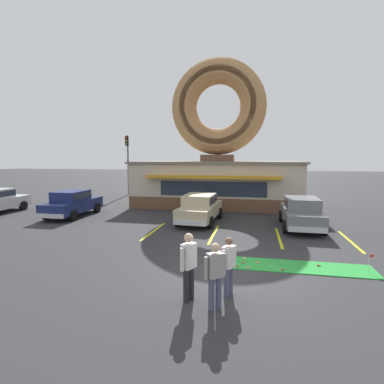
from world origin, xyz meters
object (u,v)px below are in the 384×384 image
Objects in this scene: trash_bin at (309,208)px; car_champagne at (200,207)px; car_navy at (72,202)px; traffic_light_pole at (128,157)px; pedestrian_leather_jacket_man at (215,273)px; car_grey at (301,211)px; pedestrian_hooded_kid at (229,264)px; golf_ball at (270,266)px; pedestrian_blue_sweater_man at (189,263)px; putting_flag_pin at (370,258)px.

car_champagne is at bearing -152.29° from trash_bin.
traffic_light_pole is (-1.00, 10.84, 2.84)m from car_navy.
pedestrian_leather_jacket_man is at bearing -43.78° from car_navy.
car_grey is 8.97m from pedestrian_hooded_kid.
golf_ball is 0.04× the size of trash_bin.
golf_ball is at bearing -106.80° from car_grey.
pedestrian_hooded_kid is at bearing 71.87° from pedestrian_leather_jacket_man.
car_grey reaches higher than pedestrian_hooded_kid.
car_champagne is 2.97× the size of pedestrian_hooded_kid.
pedestrian_leather_jacket_man reaches higher than car_navy.
pedestrian_hooded_kid is (-3.05, -8.43, -0.01)m from car_grey.
golf_ball is 0.01× the size of car_grey.
car_champagne is at bearing -1.55° from car_navy.
golf_ball is at bearing -29.87° from car_navy.
pedestrian_blue_sweater_man is (-4.02, -8.93, 0.11)m from car_grey.
putting_flag_pin is 6.02m from car_grey.
car_navy is at bearing 177.77° from car_grey.
car_navy is at bearing 150.13° from golf_ball.
pedestrian_leather_jacket_man is (-3.31, -9.22, 0.03)m from car_grey.
pedestrian_blue_sweater_man is 1.12× the size of pedestrian_hooded_kid.
pedestrian_hooded_kid is (2.31, -8.74, -0.01)m from car_champagne.
car_grey is 9.79m from pedestrian_leather_jacket_man.
traffic_light_pole reaches higher than car_grey.
car_champagne is 9.74m from pedestrian_leather_jacket_man.
traffic_light_pole is at bearing 119.97° from pedestrian_hooded_kid.
traffic_light_pole is (-10.45, 20.29, 2.73)m from pedestrian_blue_sweater_man.
trash_bin is at bearing 73.80° from golf_ball.
car_navy is 11.25m from traffic_light_pole.
golf_ball is 0.01× the size of car_navy.
putting_flag_pin is 9.52m from trash_bin.
trash_bin is 17.58m from traffic_light_pole.
car_navy is 2.82× the size of pedestrian_leather_jacket_man.
trash_bin is at bearing 27.71° from car_champagne.
pedestrian_leather_jacket_man is 1.67× the size of trash_bin.
golf_ball is 7.39m from car_champagne.
putting_flag_pin is 5.01m from pedestrian_hooded_kid.
car_navy is at bearing 178.45° from car_champagne.
pedestrian_leather_jacket_man reaches higher than trash_bin.
pedestrian_leather_jacket_man is (10.16, -9.74, 0.03)m from car_navy.
pedestrian_blue_sweater_man reaches higher than car_champagne.
pedestrian_blue_sweater_man is at bearing -149.83° from putting_flag_pin.
pedestrian_blue_sweater_man is (9.46, -9.45, 0.11)m from car_navy.
traffic_light_pole reaches higher than pedestrian_blue_sweater_man.
car_champagne is 9.04m from pedestrian_hooded_kid.
car_navy is at bearing 156.47° from putting_flag_pin.
car_champagne is 7.18m from trash_bin.
traffic_light_pole reaches higher than pedestrian_leather_jacket_man.
car_champagne is 1.02× the size of car_navy.
trash_bin is (4.04, 12.07, -0.36)m from pedestrian_hooded_kid.
putting_flag_pin is at bearing 36.29° from pedestrian_leather_jacket_man.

